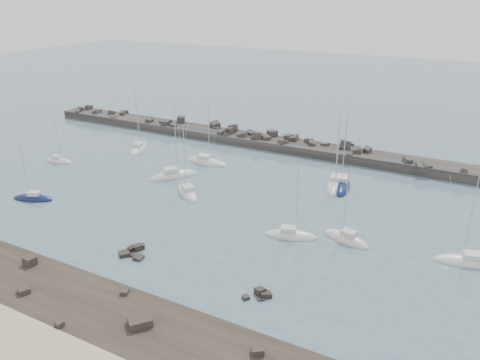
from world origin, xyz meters
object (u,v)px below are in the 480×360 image
(sailboat_4, at_px, (206,163))
(sailboat_5, at_px, (187,193))
(sailboat_8, at_px, (341,186))
(sailboat_11, at_px, (467,262))
(sailboat_3, at_px, (174,176))
(sailboat_2, at_px, (33,199))
(sailboat_0, at_px, (59,161))
(sailboat_6, at_px, (335,185))
(sailboat_9, at_px, (346,239))
(sailboat_1, at_px, (139,149))
(sailboat_7, at_px, (291,236))

(sailboat_4, distance_m, sailboat_5, 14.80)
(sailboat_8, relative_size, sailboat_11, 1.16)
(sailboat_3, relative_size, sailboat_5, 1.14)
(sailboat_2, relative_size, sailboat_4, 0.76)
(sailboat_2, xyz_separation_m, sailboat_5, (20.41, 13.52, 0.01))
(sailboat_0, height_order, sailboat_2, sailboat_2)
(sailboat_2, height_order, sailboat_4, sailboat_4)
(sailboat_4, height_order, sailboat_8, sailboat_8)
(sailboat_2, relative_size, sailboat_6, 0.73)
(sailboat_5, height_order, sailboat_8, sailboat_8)
(sailboat_5, height_order, sailboat_9, sailboat_5)
(sailboat_0, bearing_deg, sailboat_9, -3.71)
(sailboat_9, bearing_deg, sailboat_6, 111.71)
(sailboat_11, bearing_deg, sailboat_6, 143.69)
(sailboat_5, xyz_separation_m, sailboat_11, (42.10, -1.32, -0.01))
(sailboat_2, relative_size, sailboat_8, 0.74)
(sailboat_3, relative_size, sailboat_4, 1.00)
(sailboat_4, bearing_deg, sailboat_11, -17.95)
(sailboat_0, xyz_separation_m, sailboat_11, (72.77, -2.26, -0.00))
(sailboat_2, xyz_separation_m, sailboat_6, (40.90, 28.08, 0.02))
(sailboat_9, bearing_deg, sailboat_1, 160.86)
(sailboat_2, distance_m, sailboat_5, 24.48)
(sailboat_6, xyz_separation_m, sailboat_7, (0.02, -19.93, -0.02))
(sailboat_0, distance_m, sailboat_6, 52.95)
(sailboat_1, xyz_separation_m, sailboat_8, (43.36, 0.50, 0.02))
(sailboat_9, xyz_separation_m, sailboat_11, (14.69, 1.51, -0.02))
(sailboat_2, relative_size, sailboat_11, 0.86)
(sailboat_1, height_order, sailboat_5, sailboat_1)
(sailboat_1, relative_size, sailboat_9, 1.23)
(sailboat_3, bearing_deg, sailboat_7, -21.26)
(sailboat_7, bearing_deg, sailboat_11, 10.63)
(sailboat_2, xyz_separation_m, sailboat_9, (47.83, 10.68, 0.02))
(sailboat_7, bearing_deg, sailboat_3, 158.74)
(sailboat_1, relative_size, sailboat_2, 1.29)
(sailboat_2, xyz_separation_m, sailboat_7, (40.93, 8.15, -0.00))
(sailboat_8, height_order, sailboat_9, sailboat_8)
(sailboat_4, xyz_separation_m, sailboat_11, (47.10, -15.25, -0.01))
(sailboat_8, relative_size, sailboat_9, 1.30)
(sailboat_1, relative_size, sailboat_6, 0.94)
(sailboat_8, distance_m, sailboat_11, 26.19)
(sailboat_1, bearing_deg, sailboat_6, 0.37)
(sailboat_0, bearing_deg, sailboat_8, 14.88)
(sailboat_4, xyz_separation_m, sailboat_6, (25.49, 0.63, 0.02))
(sailboat_4, bearing_deg, sailboat_9, -27.35)
(sailboat_4, height_order, sailboat_7, sailboat_4)
(sailboat_1, xyz_separation_m, sailboat_6, (42.40, 0.28, 0.02))
(sailboat_4, xyz_separation_m, sailboat_8, (26.45, 0.85, 0.01))
(sailboat_6, relative_size, sailboat_9, 1.31)
(sailboat_8, bearing_deg, sailboat_9, -71.29)
(sailboat_0, height_order, sailboat_5, sailboat_5)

